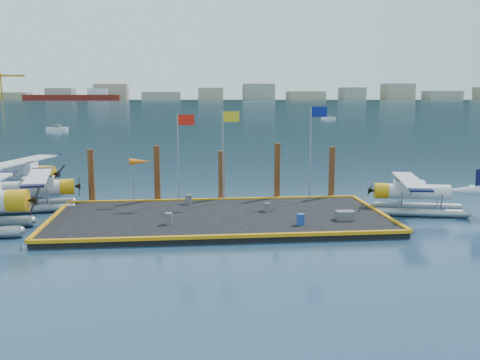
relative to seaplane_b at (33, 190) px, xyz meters
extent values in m
plane|color=navy|center=(12.22, -4.60, -1.35)|extent=(4000.00, 4000.00, 0.00)
cube|color=black|center=(12.22, -4.60, -1.15)|extent=(20.00, 10.00, 0.40)
cube|color=black|center=(12.22, 1095.40, -1.40)|extent=(3000.00, 500.00, 0.30)
cube|color=#610E0D|center=(-167.78, 855.40, 2.65)|extent=(150.00, 22.00, 10.00)
cube|color=silver|center=(-127.78, 855.40, 11.65)|extent=(30.00, 16.00, 12.00)
cylinder|color=#CA810B|center=(-287.78, 890.40, 20.65)|extent=(2.40, 2.40, 44.00)
cube|color=black|center=(12.22, 1395.40, 118.65)|extent=(2200.00, 500.00, 240.00)
cone|color=black|center=(-337.78, 1495.40, -1.35)|extent=(1400.00, 1400.00, 520.00)
cone|color=black|center=(-37.78, 1545.40, -1.35)|extent=(1300.00, 1300.00, 430.00)
cone|color=black|center=(362.22, 1445.40, -1.35)|extent=(1100.00, 1100.00, 360.00)
cone|color=#4E6568|center=(762.22, 2195.40, -1.35)|extent=(1300.00, 1300.00, 560.00)
cone|color=#4E6568|center=(1062.22, 2095.40, -1.35)|extent=(1000.00, 1000.00, 420.00)
cylinder|color=orange|center=(0.77, -5.95, 0.46)|extent=(1.12, 1.30, 1.27)
cube|color=black|center=(1.71, -5.93, 0.46)|extent=(0.11, 2.45, 1.23)
cube|color=black|center=(-1.52, -1.27, 1.39)|extent=(1.67, 1.02, 0.14)
cylinder|color=gray|center=(-0.54, 0.92, -1.08)|extent=(5.67, 1.53, 0.55)
cylinder|color=gray|center=(-0.19, -1.05, -1.08)|extent=(5.67, 1.53, 0.55)
cylinder|color=silver|center=(-0.18, -0.03, 0.15)|extent=(4.36, 1.73, 1.00)
cube|color=silver|center=(0.36, 0.06, 0.47)|extent=(2.15, 1.34, 0.82)
cube|color=black|center=(0.62, 0.11, 0.66)|extent=(1.43, 1.17, 0.50)
cylinder|color=orange|center=(2.15, 0.38, 0.15)|extent=(1.08, 1.20, 1.06)
cube|color=black|center=(2.92, 0.52, 0.15)|extent=(0.41, 2.01, 1.03)
cube|color=silver|center=(0.36, 0.06, 0.93)|extent=(2.78, 8.33, 0.11)
cube|color=black|center=(-0.33, 3.93, 0.93)|extent=(1.49, 1.05, 0.12)
cube|color=black|center=(1.04, -3.80, 0.93)|extent=(1.49, 1.05, 0.12)
cylinder|color=gray|center=(-2.93, 6.93, -1.03)|extent=(6.53, 2.27, 0.64)
cylinder|color=gray|center=(-3.51, 4.67, -1.03)|extent=(6.53, 2.27, 0.64)
cylinder|color=silver|center=(-3.02, 5.75, 0.40)|extent=(5.07, 2.37, 1.17)
cube|color=silver|center=(-2.40, 5.59, 0.77)|extent=(2.55, 1.72, 0.96)
cube|color=black|center=(-2.09, 5.51, 0.98)|extent=(1.72, 1.45, 0.58)
cylinder|color=orange|center=(-0.34, 5.05, 0.40)|extent=(1.34, 1.46, 1.23)
cube|color=black|center=(0.53, 4.83, 0.40)|extent=(0.66, 2.30, 1.19)
cube|color=silver|center=(-2.40, 5.59, 1.30)|extent=(3.94, 9.65, 0.13)
cube|color=black|center=(-1.25, 10.01, 1.30)|extent=(1.78, 1.33, 0.14)
cylinder|color=gray|center=(25.14, -4.63, -1.09)|extent=(5.44, 1.82, 0.53)
cylinder|color=gray|center=(25.60, -2.74, -1.09)|extent=(5.44, 1.82, 0.53)
cylinder|color=silver|center=(25.20, -3.64, 0.10)|extent=(4.21, 1.92, 0.97)
cube|color=silver|center=(24.69, -3.52, 0.41)|extent=(2.11, 1.40, 0.79)
cube|color=black|center=(24.43, -3.45, 0.59)|extent=(1.42, 1.19, 0.48)
cylinder|color=orange|center=(22.97, -3.10, 0.10)|extent=(1.10, 1.20, 1.02)
cube|color=black|center=(22.25, -2.92, 0.10)|extent=(0.52, 1.92, 0.99)
cube|color=silver|center=(24.69, -3.52, 0.85)|extent=(3.17, 8.02, 0.11)
cube|color=black|center=(23.78, -7.20, 0.85)|extent=(1.47, 1.09, 0.11)
cube|color=black|center=(25.59, 0.17, 0.85)|extent=(1.47, 1.09, 0.11)
cylinder|color=#1A3D93|center=(16.62, -7.56, -0.63)|extent=(0.46, 0.46, 0.65)
cylinder|color=#545458|center=(15.27, -3.85, -0.68)|extent=(0.39, 0.39, 0.55)
cylinder|color=#545458|center=(9.18, -6.62, -0.63)|extent=(0.46, 0.46, 0.65)
cylinder|color=#545458|center=(10.37, -0.96, -0.63)|extent=(0.45, 0.45, 0.63)
cube|color=#545458|center=(19.49, -6.59, -0.69)|extent=(1.07, 0.71, 0.53)
cylinder|color=gray|center=(9.72, -0.80, 2.05)|extent=(0.08, 0.08, 6.00)
cube|color=red|center=(10.27, -0.80, 4.70)|extent=(1.10, 0.03, 0.70)
cylinder|color=gray|center=(12.72, -0.80, 2.15)|extent=(0.08, 0.08, 6.20)
cube|color=gold|center=(13.27, -0.80, 4.90)|extent=(1.10, 0.03, 0.70)
cylinder|color=gray|center=(18.72, -0.80, 2.30)|extent=(0.08, 0.08, 6.50)
cube|color=navy|center=(19.27, -0.80, 5.20)|extent=(1.10, 0.03, 0.70)
cylinder|color=gray|center=(6.72, -0.80, 0.55)|extent=(0.07, 0.07, 3.00)
cone|color=orange|center=(7.22, -0.80, 1.95)|extent=(1.40, 0.44, 0.44)
cylinder|color=#402212|center=(3.72, 0.80, 0.65)|extent=(0.44, 0.44, 4.00)
cylinder|color=#402212|center=(8.22, 0.80, 0.75)|extent=(0.44, 0.44, 4.20)
cylinder|color=#402212|center=(12.72, 0.80, 0.55)|extent=(0.44, 0.44, 3.80)
cylinder|color=#402212|center=(16.72, 0.80, 0.80)|extent=(0.44, 0.44, 4.30)
cylinder|color=#402212|center=(20.72, 0.80, 0.65)|extent=(0.44, 0.44, 4.00)
camera|label=1|loc=(10.14, -36.49, 6.29)|focal=40.00mm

